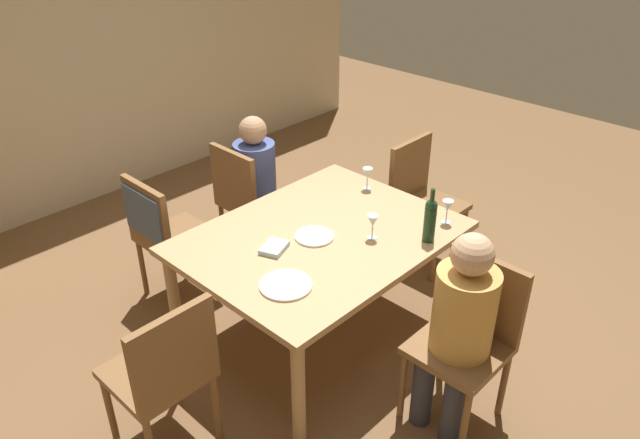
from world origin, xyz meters
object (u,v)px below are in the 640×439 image
dining_table (320,246)px  person_woman_host (460,321)px  chair_near (469,330)px  wine_bottle_tall_green (430,219)px  dinner_plate_host (314,236)px  wine_glass_centre (373,222)px  dinner_plate_guest_left (286,285)px  wine_glass_near_left (448,207)px  wine_glass_near_right (368,174)px  chair_far_left (159,226)px  chair_far_right (247,196)px  chair_left_end (165,370)px  chair_right_end (421,194)px  person_man_bearded (258,177)px

dining_table → person_woman_host: (-0.03, -0.97, 0.00)m
chair_near → wine_bottle_tall_green: bearing=-31.3°
dining_table → dinner_plate_host: dinner_plate_host is taller
wine_glass_centre → dinner_plate_guest_left: (-0.66, 0.02, -0.10)m
wine_glass_near_left → dinner_plate_host: bearing=145.7°
person_woman_host → wine_glass_near_right: bearing=-30.0°
chair_near → wine_bottle_tall_green: 0.66m
wine_glass_centre → dinner_plate_host: (-0.23, 0.25, -0.10)m
chair_near → chair_far_left: 2.03m
chair_far_right → chair_near: bearing=-5.1°
dining_table → wine_glass_near_right: 0.69m
chair_far_left → wine_bottle_tall_green: size_ratio=2.79×
chair_far_right → wine_bottle_tall_green: (0.12, -1.46, 0.35)m
wine_bottle_tall_green → wine_glass_near_left: wine_bottle_tall_green is taller
person_woman_host → dinner_plate_guest_left: bearing=31.6°
chair_far_right → wine_glass_near_right: 0.93m
chair_near → chair_far_right: (0.17, 1.95, 0.00)m
chair_far_left → chair_left_end: 1.26m
chair_right_end → wine_bottle_tall_green: size_ratio=2.79×
chair_left_end → chair_right_end: size_ratio=1.00×
chair_far_left → dinner_plate_guest_left: bearing=-0.7°
dining_table → chair_far_right: size_ratio=1.68×
chair_left_end → person_man_bearded: bearing=34.8°
chair_left_end → dinner_plate_guest_left: 0.71m
chair_left_end → wine_glass_near_left: chair_left_end is taller
person_woman_host → chair_right_end: bearing=-48.0°
wine_glass_centre → chair_right_end: bearing=18.8°
chair_near → person_woman_host: bearing=90.0°
person_woman_host → wine_glass_near_left: 0.85m
chair_far_left → wine_glass_near_right: size_ratio=6.17×
chair_right_end → wine_glass_centre: chair_right_end is taller
person_man_bearded → person_woman_host: bearing=-11.6°
dinner_plate_guest_left → wine_glass_near_right: bearing=19.6°
chair_near → chair_left_end: 1.52m
chair_near → dinner_plate_guest_left: (-0.57, 0.75, 0.21)m
wine_bottle_tall_green → wine_glass_near_left: size_ratio=2.21×
wine_glass_near_left → chair_left_end: bearing=168.4°
chair_far_left → person_man_bearded: person_man_bearded is taller
chair_far_left → dinner_plate_host: 1.07m
chair_right_end → person_man_bearded: size_ratio=0.83×
chair_near → wine_bottle_tall_green: wine_bottle_tall_green is taller
chair_near → person_man_bearded: 1.97m
chair_far_left → chair_left_end: size_ratio=1.00×
chair_far_right → wine_glass_near_right: chair_far_right is taller
dinner_plate_host → dinner_plate_guest_left: bearing=-152.7°
person_woman_host → wine_bottle_tall_green: person_woman_host is taller
person_woman_host → person_man_bearded: size_ratio=1.03×
wine_glass_near_left → wine_glass_near_right: same height
chair_far_right → chair_right_end: (0.89, -0.89, 0.00)m
dinner_plate_host → chair_near: bearing=-82.1°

